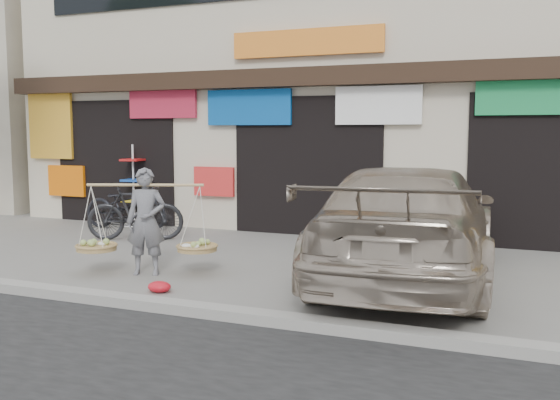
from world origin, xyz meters
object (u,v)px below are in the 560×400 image
at_px(display_rack, 134,193).
at_px(street_vendor, 146,226).
at_px(bike_0, 126,206).
at_px(suv, 409,223).
at_px(bike_1, 135,212).

bearing_deg(display_rack, street_vendor, -52.69).
height_order(bike_0, suv, suv).
relative_size(street_vendor, bike_0, 1.02).
relative_size(street_vendor, display_rack, 1.09).
bearing_deg(display_rack, bike_1, -54.04).
xyz_separation_m(street_vendor, display_rack, (-2.90, 3.80, 0.01)).
distance_m(street_vendor, display_rack, 4.78).
bearing_deg(suv, display_rack, -27.18).
relative_size(bike_0, suv, 0.34).
relative_size(bike_0, bike_1, 1.05).
height_order(street_vendor, display_rack, display_rack).
height_order(bike_0, bike_1, bike_1).
height_order(bike_0, display_rack, display_rack).
distance_m(suv, display_rack, 6.94).
bearing_deg(bike_0, display_rack, 10.85).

